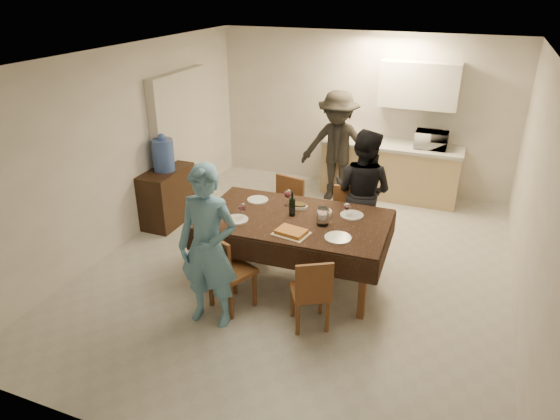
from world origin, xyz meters
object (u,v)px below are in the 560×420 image
at_px(console, 168,196).
at_px(microwave, 431,140).
at_px(wine_bottle, 292,204).
at_px(person_near, 208,248).
at_px(person_far, 362,192).
at_px(person_kitchen, 337,147).
at_px(water_pitcher, 323,217).
at_px(water_jug, 163,155).
at_px(savoury_tart, 291,232).
at_px(dining_table, 295,221).

distance_m(console, microwave, 4.17).
bearing_deg(wine_bottle, person_near, -114.44).
xyz_separation_m(wine_bottle, person_far, (0.60, 1.00, -0.15)).
distance_m(person_near, person_kitchen, 3.63).
relative_size(microwave, person_far, 0.29).
height_order(microwave, person_far, person_far).
xyz_separation_m(console, water_pitcher, (2.65, -0.86, 0.53)).
height_order(water_jug, person_near, person_near).
bearing_deg(water_jug, person_kitchen, 40.16).
bearing_deg(water_pitcher, microwave, 74.85).
bearing_deg(person_far, person_kitchen, -50.11).
height_order(water_jug, savoury_tart, water_jug).
distance_m(dining_table, person_far, 1.19).
bearing_deg(savoury_tart, water_pitcher, 52.85).
xyz_separation_m(water_jug, person_near, (1.75, -1.86, -0.18)).
distance_m(dining_table, person_kitchen, 2.58).
xyz_separation_m(console, water_jug, (0.00, 0.00, 0.64)).
relative_size(console, person_near, 0.51).
bearing_deg(person_kitchen, person_near, -95.27).
height_order(wine_bottle, microwave, microwave).
xyz_separation_m(dining_table, savoury_tart, (0.10, -0.38, 0.06)).
relative_size(water_jug, savoury_tart, 1.25).
height_order(console, water_jug, water_jug).
relative_size(water_pitcher, microwave, 0.42).
xyz_separation_m(savoury_tart, person_kitchen, (-0.32, 2.95, 0.04)).
bearing_deg(water_pitcher, savoury_tart, -127.15).
bearing_deg(person_far, microwave, -94.69).
relative_size(water_pitcher, person_kitchen, 0.11).
bearing_deg(microwave, console, 32.39).
bearing_deg(water_jug, person_far, 4.79).
xyz_separation_m(wine_bottle, microwave, (1.23, 2.97, 0.06)).
bearing_deg(person_near, dining_table, 58.06).
distance_m(wine_bottle, microwave, 3.21).
distance_m(microwave, person_near, 4.42).
height_order(person_near, person_kitchen, person_kitchen).
relative_size(water_jug, person_kitchen, 0.26).
xyz_separation_m(wine_bottle, person_kitchen, (-0.17, 2.52, -0.09)).
distance_m(microwave, person_far, 2.08).
relative_size(wine_bottle, person_near, 0.17).
relative_size(person_near, person_far, 1.06).
height_order(water_pitcher, person_kitchen, person_kitchen).
xyz_separation_m(savoury_tart, person_far, (0.45, 1.43, -0.03)).
relative_size(dining_table, savoury_tart, 5.97).
distance_m(console, wine_bottle, 2.44).
bearing_deg(person_near, person_far, 58.06).
height_order(dining_table, water_pitcher, water_pitcher).
bearing_deg(dining_table, person_near, -119.66).
height_order(person_far, person_kitchen, person_kitchen).
height_order(dining_table, microwave, microwave).
distance_m(console, person_kitchen, 2.76).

